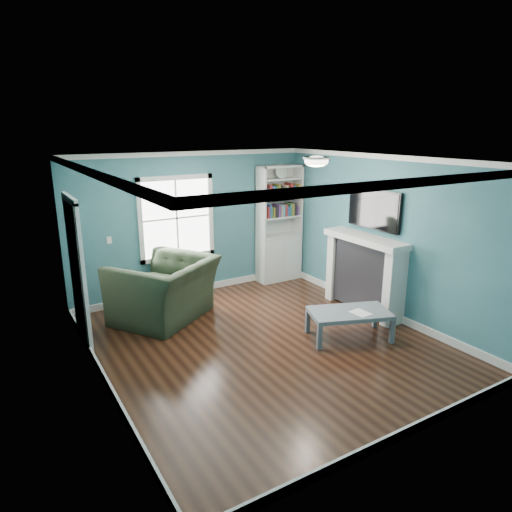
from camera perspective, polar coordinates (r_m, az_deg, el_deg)
floor at (r=6.70m, az=1.15°, el=-10.83°), size 5.00×5.00×0.00m
room_walls at (r=6.15m, az=1.23°, el=2.45°), size 5.00×5.00×5.00m
trim at (r=6.24m, az=1.22°, el=-0.63°), size 4.50×5.00×2.60m
window at (r=8.23m, az=-9.89°, el=4.70°), size 1.40×0.06×1.50m
bookshelf at (r=9.12m, az=2.88°, el=2.61°), size 0.90×0.35×2.31m
fireplace at (r=7.82m, az=13.38°, el=-2.25°), size 0.44×1.58×1.30m
tv at (r=7.65m, az=14.55°, el=5.69°), size 0.06×1.10×0.65m
door at (r=6.81m, az=-21.49°, el=-1.79°), size 0.12×0.98×2.17m
ceiling_fixture at (r=6.61m, az=7.56°, el=11.73°), size 0.38×0.38×0.15m
light_switch at (r=7.94m, az=-17.88°, el=1.91°), size 0.08×0.01×0.12m
recliner at (r=7.42m, az=-11.43°, el=-2.95°), size 1.79×1.64×1.31m
coffee_table at (r=6.85m, az=11.62°, el=-7.18°), size 1.30×0.99×0.42m
paper_sheet at (r=6.80m, az=12.93°, el=-6.93°), size 0.24×0.29×0.00m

